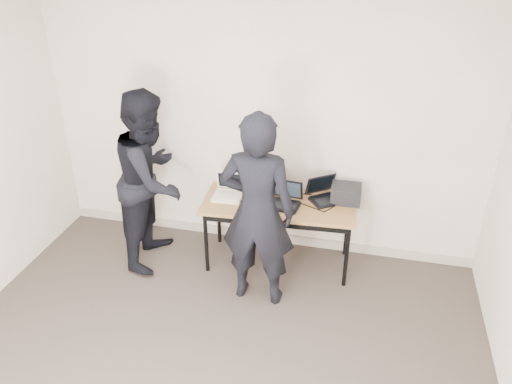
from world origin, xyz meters
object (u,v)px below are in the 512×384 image
(desk, at_px, (279,208))
(laptop_center, at_px, (285,200))
(laptop_right, at_px, (325,194))
(person_observer, at_px, (152,179))
(leather_satchel, at_px, (266,179))
(equipment_box, at_px, (346,194))
(laptop_beige, at_px, (228,192))
(person_typist, at_px, (257,212))

(desk, relative_size, laptop_center, 4.72)
(laptop_right, height_order, person_observer, person_observer)
(laptop_right, distance_m, leather_satchel, 0.61)
(laptop_right, xyz_separation_m, equipment_box, (0.21, 0.01, 0.03))
(laptop_center, height_order, leather_satchel, leather_satchel)
(laptop_center, distance_m, person_observer, 1.34)
(laptop_center, bearing_deg, laptop_beige, -176.71)
(desk, height_order, person_typist, person_typist)
(laptop_right, bearing_deg, leather_satchel, 139.10)
(laptop_beige, xyz_separation_m, person_typist, (0.43, -0.56, 0.16))
(laptop_beige, bearing_deg, person_observer, -170.32)
(person_typist, bearing_deg, laptop_center, -105.28)
(desk, xyz_separation_m, person_observer, (-1.26, -0.15, 0.25))
(laptop_center, distance_m, person_typist, 0.58)
(laptop_center, height_order, equipment_box, laptop_center)
(leather_satchel, relative_size, equipment_box, 1.29)
(laptop_beige, relative_size, person_observer, 0.16)
(person_typist, height_order, person_observer, person_typist)
(laptop_center, bearing_deg, equipment_box, 25.29)
(laptop_beige, distance_m, laptop_right, 0.96)
(laptop_right, height_order, leather_satchel, leather_satchel)
(leather_satchel, height_order, person_typist, person_typist)
(laptop_center, relative_size, person_observer, 0.18)
(laptop_center, height_order, laptop_right, laptop_center)
(laptop_center, height_order, person_observer, person_observer)
(desk, height_order, laptop_center, laptop_center)
(equipment_box, bearing_deg, desk, -163.04)
(desk, height_order, laptop_right, laptop_right)
(laptop_center, xyz_separation_m, person_typist, (-0.15, -0.54, 0.15))
(laptop_beige, height_order, person_typist, person_typist)
(equipment_box, height_order, person_typist, person_typist)
(laptop_center, relative_size, leather_satchel, 0.87)
(person_typist, distance_m, person_observer, 1.24)
(laptop_center, relative_size, laptop_right, 0.76)
(equipment_box, bearing_deg, leather_satchel, 177.48)
(desk, distance_m, leather_satchel, 0.35)
(desk, relative_size, person_observer, 0.85)
(person_observer, bearing_deg, laptop_right, -80.50)
(desk, xyz_separation_m, person_typist, (-0.09, -0.55, 0.26))
(laptop_right, height_order, equipment_box, laptop_right)
(person_typist, bearing_deg, laptop_right, -124.65)
(person_typist, bearing_deg, equipment_box, -133.77)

